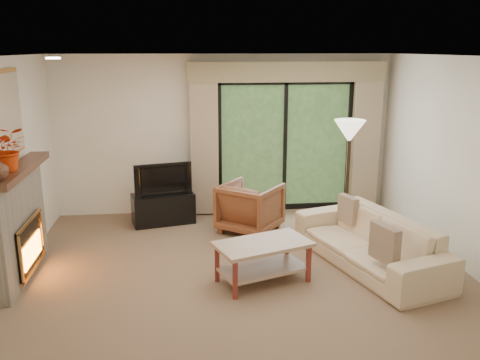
{
  "coord_description": "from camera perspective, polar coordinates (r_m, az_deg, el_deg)",
  "views": [
    {
      "loc": [
        -0.7,
        -5.75,
        2.69
      ],
      "look_at": [
        0.0,
        0.3,
        1.1
      ],
      "focal_mm": 38.0,
      "sensor_mm": 36.0,
      "label": 1
    }
  ],
  "objects": [
    {
      "name": "floor",
      "position": [
        6.39,
        0.31,
        -10.27
      ],
      "size": [
        5.5,
        5.5,
        0.0
      ],
      "primitive_type": "plane",
      "color": "#7C624A",
      "rests_on": "ground"
    },
    {
      "name": "ceiling",
      "position": [
        5.79,
        0.35,
        13.73
      ],
      "size": [
        5.5,
        5.5,
        0.0
      ],
      "primitive_type": "plane",
      "rotation": [
        3.14,
        0.0,
        0.0
      ],
      "color": "white",
      "rests_on": "ground"
    },
    {
      "name": "wall_back",
      "position": [
        8.4,
        -1.72,
        5.1
      ],
      "size": [
        5.0,
        0.0,
        5.0
      ],
      "primitive_type": "plane",
      "rotation": [
        1.57,
        0.0,
        0.0
      ],
      "color": "white",
      "rests_on": "ground"
    },
    {
      "name": "wall_front",
      "position": [
        3.61,
        5.13,
        -8.14
      ],
      "size": [
        5.0,
        0.0,
        5.0
      ],
      "primitive_type": "plane",
      "rotation": [
        -1.57,
        0.0,
        0.0
      ],
      "color": "white",
      "rests_on": "ground"
    },
    {
      "name": "wall_right",
      "position": [
        6.85,
        23.83,
        1.65
      ],
      "size": [
        0.0,
        5.0,
        5.0
      ],
      "primitive_type": "plane",
      "rotation": [
        1.57,
        0.0,
        -1.57
      ],
      "color": "white",
      "rests_on": "ground"
    },
    {
      "name": "fireplace",
      "position": [
        6.57,
        -23.39,
        -4.38
      ],
      "size": [
        0.24,
        1.7,
        1.37
      ],
      "primitive_type": null,
      "color": "slate",
      "rests_on": "floor"
    },
    {
      "name": "mirror",
      "position": [
        6.33,
        -25.28,
        6.52
      ],
      "size": [
        0.07,
        1.45,
        1.02
      ],
      "primitive_type": null,
      "color": "#D9A352",
      "rests_on": "wall_left"
    },
    {
      "name": "sliding_door",
      "position": [
        8.53,
        5.05,
        3.83
      ],
      "size": [
        2.26,
        0.1,
        2.16
      ],
      "primitive_type": null,
      "color": "black",
      "rests_on": "floor"
    },
    {
      "name": "curtain_left",
      "position": [
        8.24,
        -4.05,
        4.17
      ],
      "size": [
        0.45,
        0.18,
        2.35
      ],
      "primitive_type": "cube",
      "color": "tan",
      "rests_on": "floor"
    },
    {
      "name": "curtain_right",
      "position": [
        8.77,
        13.9,
        4.43
      ],
      "size": [
        0.45,
        0.18,
        2.35
      ],
      "primitive_type": "cube",
      "color": "tan",
      "rests_on": "floor"
    },
    {
      "name": "cornice",
      "position": [
        8.3,
        5.36,
        12.02
      ],
      "size": [
        3.2,
        0.24,
        0.32
      ],
      "primitive_type": "cube",
      "color": "#988861",
      "rests_on": "wall_back"
    },
    {
      "name": "media_console",
      "position": [
        8.09,
        -8.61,
        -3.19
      ],
      "size": [
        1.02,
        0.63,
        0.47
      ],
      "primitive_type": "cube",
      "rotation": [
        0.0,
        0.0,
        0.23
      ],
      "color": "black",
      "rests_on": "floor"
    },
    {
      "name": "tv",
      "position": [
        7.96,
        -8.75,
        0.2
      ],
      "size": [
        0.89,
        0.31,
        0.51
      ],
      "primitive_type": "imported",
      "rotation": [
        0.0,
        0.0,
        0.23
      ],
      "color": "black",
      "rests_on": "media_console"
    },
    {
      "name": "armchair",
      "position": [
        7.62,
        1.14,
        -3.08
      ],
      "size": [
        1.13,
        1.13,
        0.74
      ],
      "primitive_type": "imported",
      "rotation": [
        0.0,
        0.0,
        2.48
      ],
      "color": "brown",
      "rests_on": "floor"
    },
    {
      "name": "sofa",
      "position": [
        6.64,
        14.3,
        -6.69
      ],
      "size": [
        1.48,
        2.4,
        0.66
      ],
      "primitive_type": "imported",
      "rotation": [
        0.0,
        0.0,
        -1.28
      ],
      "color": "#D2B690",
      "rests_on": "floor"
    },
    {
      "name": "pillow_near",
      "position": [
        5.97,
        15.94,
        -6.87
      ],
      "size": [
        0.23,
        0.44,
        0.42
      ],
      "primitive_type": "cube",
      "rotation": [
        0.0,
        0.0,
        0.29
      ],
      "color": "brown",
      "rests_on": "sofa"
    },
    {
      "name": "pillow_far",
      "position": [
        7.12,
        12.03,
        -3.22
      ],
      "size": [
        0.2,
        0.38,
        0.36
      ],
      "primitive_type": "cube",
      "rotation": [
        0.0,
        0.0,
        0.29
      ],
      "color": "brown",
      "rests_on": "sofa"
    },
    {
      "name": "coffee_table",
      "position": [
        6.06,
        2.57,
        -9.18
      ],
      "size": [
        1.23,
        0.93,
        0.49
      ],
      "primitive_type": null,
      "rotation": [
        0.0,
        0.0,
        0.34
      ],
      "color": "tan",
      "rests_on": "floor"
    },
    {
      "name": "floor_lamp",
      "position": [
        7.66,
        11.93,
        0.36
      ],
      "size": [
        0.53,
        0.53,
        1.69
      ],
      "primitive_type": null,
      "rotation": [
        0.0,
        0.0,
        0.19
      ],
      "color": "beige",
      "rests_on": "floor"
    },
    {
      "name": "branches",
      "position": [
        6.12,
        -24.7,
        3.19
      ],
      "size": [
        0.52,
        0.48,
        0.49
      ],
      "primitive_type": "imported",
      "rotation": [
        0.0,
        0.0,
        0.23
      ],
      "color": "red",
      "rests_on": "fireplace"
    }
  ]
}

